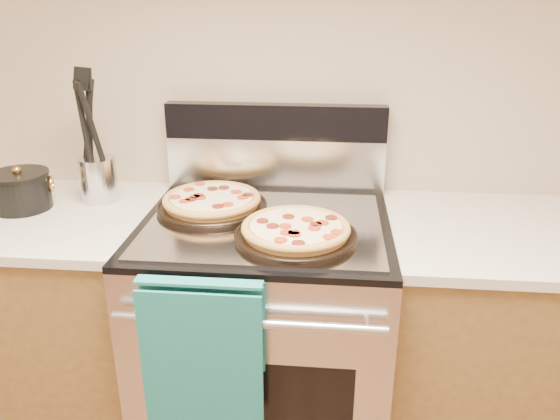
# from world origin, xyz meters

# --- Properties ---
(wall_back) EXTENTS (4.00, 0.00, 4.00)m
(wall_back) POSITION_xyz_m (0.00, 2.00, 1.35)
(wall_back) COLOR tan
(wall_back) RESTS_ON ground
(range_body) EXTENTS (0.76, 0.68, 0.90)m
(range_body) POSITION_xyz_m (0.00, 1.65, 0.45)
(range_body) COLOR #B7B7BC
(range_body) RESTS_ON ground
(oven_window) EXTENTS (0.56, 0.01, 0.40)m
(oven_window) POSITION_xyz_m (0.00, 1.31, 0.45)
(oven_window) COLOR black
(oven_window) RESTS_ON range_body
(cooktop) EXTENTS (0.76, 0.68, 0.02)m
(cooktop) POSITION_xyz_m (0.00, 1.65, 0.91)
(cooktop) COLOR black
(cooktop) RESTS_ON range_body
(backsplash_lower) EXTENTS (0.76, 0.06, 0.18)m
(backsplash_lower) POSITION_xyz_m (0.00, 1.96, 1.01)
(backsplash_lower) COLOR silver
(backsplash_lower) RESTS_ON cooktop
(backsplash_upper) EXTENTS (0.76, 0.06, 0.12)m
(backsplash_upper) POSITION_xyz_m (0.00, 1.96, 1.16)
(backsplash_upper) COLOR black
(backsplash_upper) RESTS_ON backsplash_lower
(oven_handle) EXTENTS (0.70, 0.03, 0.03)m
(oven_handle) POSITION_xyz_m (0.00, 1.27, 0.80)
(oven_handle) COLOR silver
(oven_handle) RESTS_ON range_body
(dish_towel) EXTENTS (0.32, 0.05, 0.42)m
(dish_towel) POSITION_xyz_m (-0.12, 1.27, 0.70)
(dish_towel) COLOR #187B72
(dish_towel) RESTS_ON oven_handle
(foil_sheet) EXTENTS (0.70, 0.55, 0.01)m
(foil_sheet) POSITION_xyz_m (0.00, 1.62, 0.92)
(foil_sheet) COLOR gray
(foil_sheet) RESTS_ON cooktop
(cabinet_left) EXTENTS (1.00, 0.62, 0.88)m
(cabinet_left) POSITION_xyz_m (-0.88, 1.68, 0.44)
(cabinet_left) COLOR brown
(cabinet_left) RESTS_ON ground
(countertop_left) EXTENTS (1.02, 0.64, 0.03)m
(countertop_left) POSITION_xyz_m (-0.88, 1.68, 0.90)
(countertop_left) COLOR beige
(countertop_left) RESTS_ON cabinet_left
(cabinet_right) EXTENTS (1.00, 0.62, 0.88)m
(cabinet_right) POSITION_xyz_m (0.88, 1.68, 0.44)
(cabinet_right) COLOR brown
(cabinet_right) RESTS_ON ground
(countertop_right) EXTENTS (1.02, 0.64, 0.03)m
(countertop_right) POSITION_xyz_m (0.88, 1.68, 0.90)
(countertop_right) COLOR beige
(countertop_right) RESTS_ON cabinet_right
(pepperoni_pizza_back) EXTENTS (0.40, 0.40, 0.05)m
(pepperoni_pizza_back) POSITION_xyz_m (-0.18, 1.72, 0.95)
(pepperoni_pizza_back) COLOR #AF7435
(pepperoni_pizza_back) RESTS_ON foil_sheet
(pepperoni_pizza_front) EXTENTS (0.36, 0.36, 0.05)m
(pepperoni_pizza_front) POSITION_xyz_m (0.10, 1.52, 0.95)
(pepperoni_pizza_front) COLOR #AF7435
(pepperoni_pizza_front) RESTS_ON foil_sheet
(utensil_crock) EXTENTS (0.16, 0.16, 0.15)m
(utensil_crock) POSITION_xyz_m (-0.58, 1.80, 0.99)
(utensil_crock) COLOR silver
(utensil_crock) RESTS_ON countertop_left
(saucepan) EXTENTS (0.24, 0.24, 0.11)m
(saucepan) POSITION_xyz_m (-0.81, 1.70, 0.97)
(saucepan) COLOR black
(saucepan) RESTS_ON countertop_left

